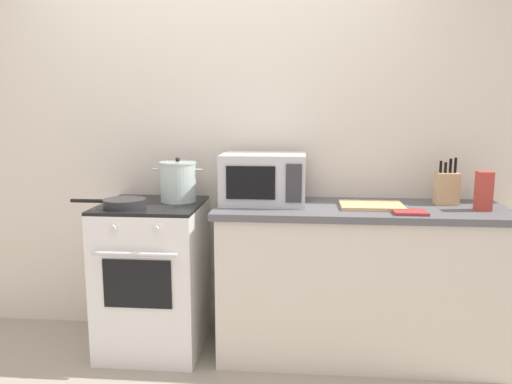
{
  "coord_description": "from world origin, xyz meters",
  "views": [
    {
      "loc": [
        0.55,
        -2.29,
        1.49
      ],
      "look_at": [
        0.29,
        0.6,
        1.0
      ],
      "focal_mm": 35.05,
      "sensor_mm": 36.0,
      "label": 1
    }
  ],
  "objects": [
    {
      "name": "back_wall",
      "position": [
        0.3,
        0.97,
        1.25
      ],
      "size": [
        4.4,
        0.1,
        2.5
      ],
      "primitive_type": "cube",
      "color": "silver",
      "rests_on": "ground_plane"
    },
    {
      "name": "lower_cabinet_right",
      "position": [
        0.9,
        0.62,
        0.44
      ],
      "size": [
        1.64,
        0.56,
        0.88
      ],
      "primitive_type": "cube",
      "color": "beige",
      "rests_on": "ground_plane"
    },
    {
      "name": "countertop_right",
      "position": [
        0.9,
        0.62,
        0.9
      ],
      "size": [
        1.7,
        0.6,
        0.04
      ],
      "primitive_type": "cube",
      "color": "#59595E",
      "rests_on": "lower_cabinet_right"
    },
    {
      "name": "stove",
      "position": [
        -0.35,
        0.6,
        0.46
      ],
      "size": [
        0.6,
        0.64,
        0.92
      ],
      "color": "white",
      "rests_on": "ground_plane"
    },
    {
      "name": "stock_pot",
      "position": [
        -0.2,
        0.69,
        1.04
      ],
      "size": [
        0.31,
        0.22,
        0.27
      ],
      "color": "silver",
      "rests_on": "stove"
    },
    {
      "name": "frying_pan",
      "position": [
        -0.47,
        0.47,
        0.95
      ],
      "size": [
        0.45,
        0.25,
        0.05
      ],
      "color": "#28282B",
      "rests_on": "stove"
    },
    {
      "name": "microwave",
      "position": [
        0.33,
        0.68,
        1.07
      ],
      "size": [
        0.5,
        0.37,
        0.3
      ],
      "color": "silver",
      "rests_on": "countertop_right"
    },
    {
      "name": "cutting_board",
      "position": [
        0.96,
        0.6,
        0.93
      ],
      "size": [
        0.36,
        0.26,
        0.02
      ],
      "primitive_type": "cube",
      "color": "tan",
      "rests_on": "countertop_right"
    },
    {
      "name": "knife_block",
      "position": [
        1.42,
        0.74,
        1.02
      ],
      "size": [
        0.13,
        0.1,
        0.28
      ],
      "color": "tan",
      "rests_on": "countertop_right"
    },
    {
      "name": "pasta_box",
      "position": [
        1.57,
        0.57,
        1.03
      ],
      "size": [
        0.08,
        0.08,
        0.22
      ],
      "primitive_type": "cube",
      "color": "#B73D33",
      "rests_on": "countertop_right"
    },
    {
      "name": "oven_mitt",
      "position": [
        1.15,
        0.44,
        0.93
      ],
      "size": [
        0.18,
        0.14,
        0.02
      ],
      "primitive_type": "cube",
      "color": "#993333",
      "rests_on": "countertop_right"
    }
  ]
}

